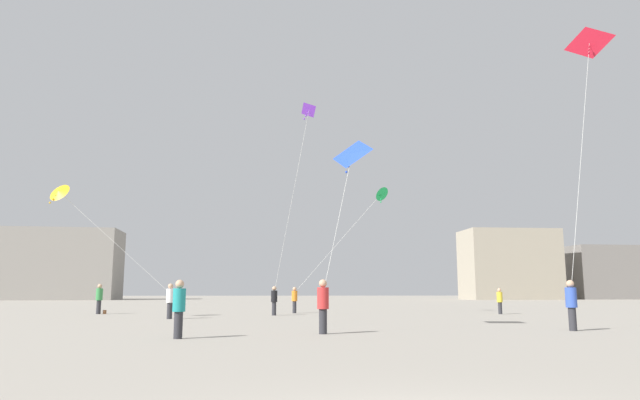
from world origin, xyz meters
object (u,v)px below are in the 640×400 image
(person_in_white, at_px, (170,299))
(person_in_blue, at_px, (571,303))
(person_in_red, at_px, (323,304))
(person_in_orange, at_px, (295,299))
(person_in_black, at_px, (274,299))
(handbag_beside_flyer, at_px, (105,312))
(building_centre_hall, at_px, (509,265))
(kite_amber_diamond, at_px, (60,192))
(building_right_hall, at_px, (594,273))
(person_in_teal, at_px, (179,306))
(kite_violet_delta, at_px, (308,115))
(kite_cobalt_delta, at_px, (351,155))
(kite_emerald_diamond, at_px, (381,195))
(person_in_green, at_px, (99,297))
(person_in_yellow, at_px, (500,300))
(kite_crimson_delta, at_px, (589,46))
(building_left_hall, at_px, (53,264))

(person_in_white, xyz_separation_m, person_in_blue, (16.30, -9.78, 0.02))
(person_in_red, bearing_deg, person_in_orange, -110.46)
(person_in_black, xyz_separation_m, handbag_beside_flyer, (-10.53, 2.76, -0.81))
(person_in_black, distance_m, building_centre_hall, 66.92)
(kite_amber_diamond, bearing_deg, person_in_white, -0.78)
(person_in_black, relative_size, handbag_beside_flyer, 5.28)
(person_in_orange, xyz_separation_m, building_right_hall, (53.82, 59.12, 3.46))
(person_in_white, bearing_deg, person_in_teal, 78.26)
(person_in_blue, distance_m, kite_violet_delta, 18.53)
(person_in_blue, height_order, kite_amber_diamond, kite_amber_diamond)
(building_right_hall, height_order, handbag_beside_flyer, building_right_hall)
(person_in_teal, xyz_separation_m, kite_cobalt_delta, (5.81, 3.62, 5.72))
(person_in_red, distance_m, kite_amber_diamond, 17.81)
(person_in_red, relative_size, person_in_teal, 1.03)
(kite_emerald_diamond, bearing_deg, person_in_green, -178.85)
(kite_amber_diamond, distance_m, building_centre_hall, 76.47)
(kite_emerald_diamond, distance_m, kite_cobalt_delta, 15.92)
(kite_cobalt_delta, bearing_deg, building_centre_hall, 63.39)
(person_in_yellow, bearing_deg, kite_crimson_delta, 68.25)
(person_in_blue, height_order, handbag_beside_flyer, person_in_blue)
(person_in_blue, distance_m, kite_crimson_delta, 12.45)
(person_in_black, height_order, handbag_beside_flyer, person_in_black)
(person_in_green, distance_m, kite_emerald_diamond, 19.09)
(kite_violet_delta, bearing_deg, building_left_hall, 122.16)
(person_in_green, xyz_separation_m, kite_cobalt_delta, (13.96, -15.04, 5.68))
(person_in_red, xyz_separation_m, kite_cobalt_delta, (1.27, 2.05, 5.69))
(person_in_orange, xyz_separation_m, person_in_blue, (9.71, -16.72, 0.09))
(person_in_red, distance_m, building_left_hall, 80.45)
(person_in_yellow, bearing_deg, person_in_teal, 21.19)
(building_left_hall, relative_size, building_right_hall, 1.22)
(kite_amber_diamond, height_order, building_left_hall, building_left_hall)
(person_in_white, relative_size, person_in_blue, 0.98)
(person_in_blue, bearing_deg, kite_cobalt_delta, -4.80)
(person_in_white, relative_size, person_in_black, 1.07)
(person_in_teal, xyz_separation_m, person_in_blue, (13.72, 2.44, 0.03))
(person_in_orange, height_order, kite_crimson_delta, kite_crimson_delta)
(kite_emerald_diamond, height_order, kite_violet_delta, kite_violet_delta)
(building_right_hall, bearing_deg, person_in_blue, -120.18)
(person_in_red, height_order, person_in_teal, person_in_red)
(person_in_red, height_order, kite_cobalt_delta, kite_cobalt_delta)
(person_in_orange, xyz_separation_m, person_in_white, (-6.59, -6.94, 0.07))
(kite_emerald_diamond, bearing_deg, kite_violet_delta, -138.21)
(person_in_blue, distance_m, kite_amber_diamond, 24.98)
(kite_cobalt_delta, bearing_deg, building_right_hall, 55.14)
(person_in_red, bearing_deg, building_right_hall, -147.00)
(person_in_red, height_order, building_right_hall, building_right_hall)
(person_in_yellow, height_order, kite_violet_delta, kite_violet_delta)
(person_in_white, height_order, kite_crimson_delta, kite_crimson_delta)
(kite_amber_diamond, relative_size, building_centre_hall, 0.45)
(person_in_blue, relative_size, building_left_hall, 0.09)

